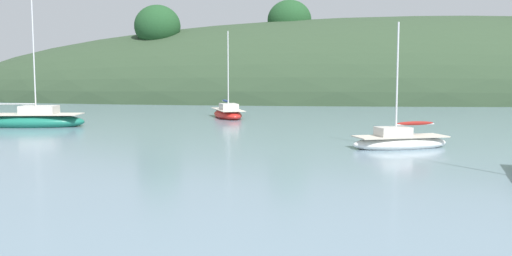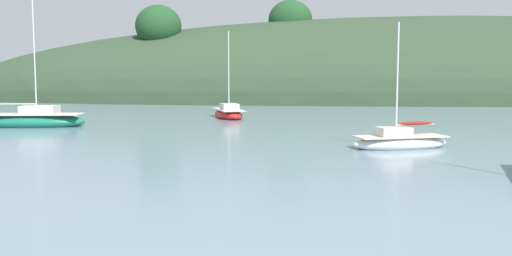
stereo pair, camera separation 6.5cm
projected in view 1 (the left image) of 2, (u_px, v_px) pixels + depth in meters
far_shoreline_hill at (440, 99)px, 81.01m from camera, size 150.00×36.00×27.25m
sailboat_grey_yawl at (32, 120)px, 39.34m from camera, size 7.86×3.23×11.50m
sailboat_teal_outer at (228, 113)px, 47.42m from camera, size 3.83×6.51×7.68m
sailboat_white_near at (400, 141)px, 27.88m from camera, size 5.44×3.14×6.57m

